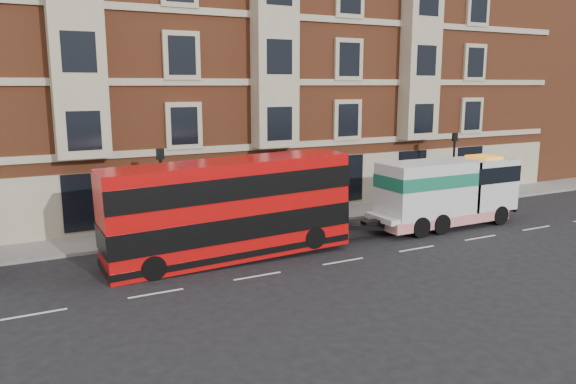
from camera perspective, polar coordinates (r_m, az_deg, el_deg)
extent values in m
plane|color=black|center=(24.08, 5.62, -7.03)|extent=(120.00, 120.00, 0.00)
cube|color=slate|center=(30.36, -2.16, -3.05)|extent=(90.00, 3.00, 0.15)
cube|color=brown|center=(36.59, -6.75, 13.35)|extent=(45.00, 12.00, 18.00)
cube|color=brown|center=(55.61, 26.34, 11.46)|extent=(18.00, 10.00, 18.00)
cylinder|color=black|center=(26.69, -12.67, -0.69)|extent=(0.14, 0.14, 4.00)
cube|color=black|center=(26.36, -12.86, 3.78)|extent=(0.35, 0.15, 0.50)
cylinder|color=black|center=(35.72, 16.42, 2.02)|extent=(0.14, 0.14, 4.00)
cube|color=black|center=(35.47, 16.60, 5.37)|extent=(0.35, 0.15, 0.50)
cube|color=#C10A0A|center=(23.82, -6.02, -1.74)|extent=(10.51, 2.35, 4.13)
cube|color=black|center=(23.96, -5.99, -3.16)|extent=(10.55, 2.41, 0.99)
cube|color=black|center=(23.60, -6.07, 0.82)|extent=(10.55, 2.41, 0.94)
cylinder|color=black|center=(22.25, -13.53, -7.49)|extent=(0.98, 0.30, 0.98)
cylinder|color=black|center=(24.23, -14.78, -6.03)|extent=(0.98, 0.30, 0.98)
cylinder|color=black|center=(24.76, 2.68, -4.63)|extent=(0.98, 0.30, 0.98)
cylinder|color=black|center=(26.54, 0.37, -3.55)|extent=(0.98, 0.30, 0.98)
cube|color=silver|center=(30.51, 15.47, -1.80)|extent=(8.44, 2.16, 0.28)
cube|color=silver|center=(32.18, 19.12, 0.85)|extent=(3.00, 2.35, 2.72)
cube|color=silver|center=(29.52, 13.99, 0.36)|extent=(5.07, 2.35, 2.72)
cube|color=#17694E|center=(29.44, 14.03, 1.26)|extent=(5.11, 2.39, 0.66)
cube|color=red|center=(30.46, 15.18, -2.44)|extent=(7.51, 2.41, 0.52)
cylinder|color=black|center=(31.99, 20.67, -2.22)|extent=(1.03, 0.33, 1.03)
cylinder|color=black|center=(33.39, 17.97, -1.52)|extent=(1.03, 0.33, 1.03)
cylinder|color=black|center=(29.09, 15.22, -3.16)|extent=(1.03, 0.38, 1.03)
cylinder|color=black|center=(30.63, 12.54, -2.33)|extent=(1.03, 0.38, 1.03)
cylinder|color=black|center=(28.23, 13.26, -3.49)|extent=(1.03, 0.38, 1.03)
cylinder|color=black|center=(29.81, 10.60, -2.62)|extent=(1.03, 0.38, 1.03)
imported|color=#17202E|center=(26.39, -17.57, -3.49)|extent=(0.80, 0.75, 1.83)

